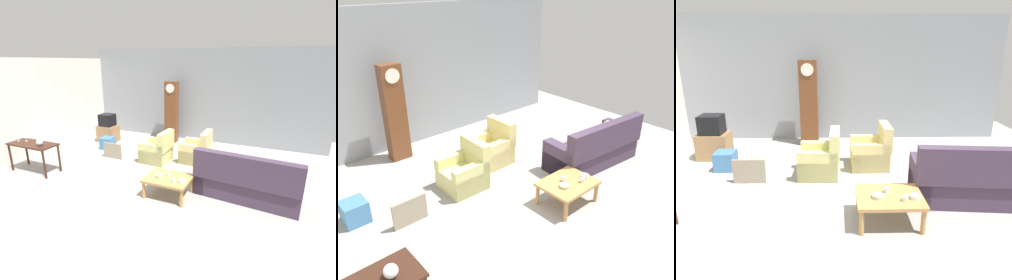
{
  "view_description": "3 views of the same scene",
  "coord_description": "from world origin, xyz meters",
  "views": [
    {
      "loc": [
        2.57,
        -5.05,
        2.79
      ],
      "look_at": [
        0.14,
        0.51,
        0.88
      ],
      "focal_mm": 26.94,
      "sensor_mm": 36.0,
      "label": 1
    },
    {
      "loc": [
        -3.7,
        -3.79,
        3.74
      ],
      "look_at": [
        0.19,
        0.57,
        0.97
      ],
      "focal_mm": 37.4,
      "sensor_mm": 36.0,
      "label": 2
    },
    {
      "loc": [
        -0.13,
        -4.44,
        2.52
      ],
      "look_at": [
        -0.01,
        0.53,
        0.91
      ],
      "focal_mm": 32.23,
      "sensor_mm": 36.0,
      "label": 3
    }
  ],
  "objects": [
    {
      "name": "garage_door_wall",
      "position": [
        0.0,
        3.6,
        1.6
      ],
      "size": [
        8.4,
        0.16,
        3.2
      ],
      "primitive_type": "cube",
      "color": "gray",
      "rests_on": "ground_plane"
    },
    {
      "name": "cup_blue_rimmed",
      "position": [
        0.59,
        -0.5,
        0.46
      ],
      "size": [
        0.07,
        0.07,
        0.08
      ],
      "primitive_type": "cylinder",
      "color": "silver",
      "rests_on": "coffee_table_wood"
    },
    {
      "name": "ground_plane",
      "position": [
        0.0,
        0.0,
        0.0
      ],
      "size": [
        10.4,
        10.4,
        0.0
      ],
      "primitive_type": "plane",
      "color": "#999691"
    },
    {
      "name": "framed_picture_leaning",
      "position": [
        -1.77,
        0.74,
        0.23
      ],
      "size": [
        0.6,
        0.05,
        0.47
      ],
      "primitive_type": "cube",
      "color": "gray",
      "rests_on": "ground_plane"
    },
    {
      "name": "bowl_white_stacked",
      "position": [
        0.97,
        -0.69,
        0.45
      ],
      "size": [
        0.14,
        0.14,
        0.06
      ],
      "primitive_type": "cylinder",
      "color": "white",
      "rests_on": "coffee_table_wood"
    },
    {
      "name": "couch_floral",
      "position": [
        2.16,
        -0.04,
        0.35
      ],
      "size": [
        2.17,
        1.06,
        1.04
      ],
      "color": "#423347",
      "rests_on": "ground_plane"
    },
    {
      "name": "tv_crt",
      "position": [
        -2.91,
        2.08,
        0.79
      ],
      "size": [
        0.48,
        0.44,
        0.42
      ],
      "primitive_type": "cube",
      "color": "black",
      "rests_on": "tv_stand_cabinet"
    },
    {
      "name": "armchair_olive_far",
      "position": [
        0.6,
        1.49,
        0.31
      ],
      "size": [
        0.8,
        0.77,
        0.92
      ],
      "color": "#DECB7F",
      "rests_on": "ground_plane"
    },
    {
      "name": "coffee_table_wood",
      "position": [
        0.62,
        -0.59,
        0.36
      ],
      "size": [
        0.96,
        0.76,
        0.42
      ],
      "color": "#B27F47",
      "rests_on": "ground_plane"
    },
    {
      "name": "storage_box_blue",
      "position": [
        -2.43,
        1.4,
        0.19
      ],
      "size": [
        0.39,
        0.39,
        0.39
      ],
      "primitive_type": "cube",
      "color": "teal",
      "rests_on": "ground_plane"
    },
    {
      "name": "grandfather_clock",
      "position": [
        -0.82,
        3.01,
        1.07
      ],
      "size": [
        0.44,
        0.3,
        2.12
      ],
      "color": "brown",
      "rests_on": "ground_plane"
    },
    {
      "name": "tv_stand_cabinet",
      "position": [
        -2.91,
        2.08,
        0.29
      ],
      "size": [
        0.68,
        0.52,
        0.58
      ],
      "primitive_type": "cube",
      "color": "#997047",
      "rests_on": "ground_plane"
    },
    {
      "name": "bowl_shallow_green",
      "position": [
        0.45,
        -0.65,
        0.45
      ],
      "size": [
        0.17,
        0.17,
        0.05
      ],
      "primitive_type": "cylinder",
      "color": "#B2C69E",
      "rests_on": "coffee_table_wood"
    },
    {
      "name": "cup_white_porcelain",
      "position": [
        0.81,
        -0.75,
        0.46
      ],
      "size": [
        0.08,
        0.08,
        0.08
      ],
      "primitive_type": "cylinder",
      "color": "white",
      "rests_on": "coffee_table_wood"
    },
    {
      "name": "armchair_olive_near",
      "position": [
        -0.44,
        1.07,
        0.31
      ],
      "size": [
        0.81,
        0.78,
        0.92
      ],
      "color": "#CCC67A",
      "rests_on": "ground_plane"
    }
  ]
}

